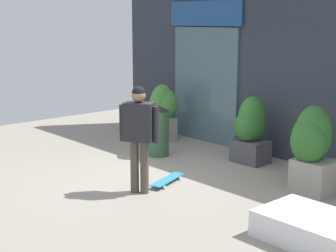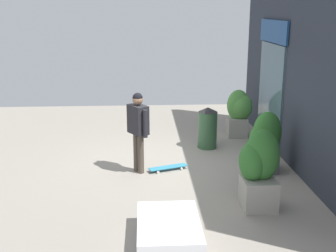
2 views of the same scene
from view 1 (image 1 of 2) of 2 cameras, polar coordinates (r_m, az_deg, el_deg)
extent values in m
plane|color=gray|center=(8.52, -1.54, -6.14)|extent=(12.00, 12.00, 0.00)
cube|color=#2D333D|center=(10.16, 10.73, 7.83)|extent=(8.06, 0.25, 3.91)
cube|color=#47606B|center=(11.08, 4.15, 4.57)|extent=(1.85, 0.06, 2.47)
cube|color=navy|center=(10.99, 4.15, 12.43)|extent=(2.05, 0.05, 0.52)
cylinder|color=#4C4238|center=(7.89, -3.75, -4.52)|extent=(0.13, 0.13, 0.83)
cylinder|color=#4C4238|center=(7.84, -2.65, -4.61)|extent=(0.13, 0.13, 0.83)
cube|color=#232328|center=(7.69, -3.26, 0.48)|extent=(0.52, 0.46, 0.58)
cylinder|color=#232328|center=(7.79, -5.12, 0.35)|extent=(0.09, 0.09, 0.56)
cylinder|color=#232328|center=(7.62, -1.35, 0.13)|extent=(0.09, 0.09, 0.56)
sphere|color=#997051|center=(7.62, -3.30, 3.46)|extent=(0.21, 0.21, 0.21)
sphere|color=black|center=(7.62, -3.30, 3.74)|extent=(0.20, 0.20, 0.20)
cube|color=teal|center=(8.37, -0.08, -5.99)|extent=(0.45, 0.84, 0.02)
cylinder|color=silver|center=(8.65, 0.19, -5.68)|extent=(0.05, 0.06, 0.05)
cylinder|color=silver|center=(8.56, 1.38, -5.87)|extent=(0.05, 0.06, 0.05)
cylinder|color=silver|center=(8.21, -1.60, -6.65)|extent=(0.05, 0.06, 0.05)
cylinder|color=silver|center=(8.12, -0.37, -6.87)|extent=(0.05, 0.06, 0.05)
cube|color=gray|center=(11.31, -0.76, -0.32)|extent=(0.53, 0.49, 0.49)
ellipsoid|color=#4C8C3D|center=(11.27, -0.39, 2.45)|extent=(0.57, 0.60, 0.70)
ellipsoid|color=#4C8C3D|center=(11.32, -0.93, 2.46)|extent=(0.45, 0.46, 0.68)
ellipsoid|color=#4C8C3D|center=(11.21, -0.68, 2.63)|extent=(0.41, 0.58, 0.80)
cube|color=gray|center=(8.23, 16.03, -5.39)|extent=(0.58, 0.56, 0.52)
ellipsoid|color=#2D6628|center=(8.03, 15.37, -1.73)|extent=(0.57, 0.44, 0.67)
ellipsoid|color=#2D6628|center=(8.16, 15.91, -0.88)|extent=(0.56, 0.58, 0.89)
ellipsoid|color=#2D6628|center=(8.06, 15.28, -1.49)|extent=(0.53, 0.37, 0.73)
cube|color=#47474C|center=(9.66, 9.19, -2.80)|extent=(0.63, 0.47, 0.43)
ellipsoid|color=#2D6628|center=(9.57, 9.37, 0.68)|extent=(0.48, 0.59, 0.88)
ellipsoid|color=#2D6628|center=(9.57, 9.03, -0.05)|extent=(0.51, 0.60, 0.60)
cylinder|color=#335938|center=(9.99, -1.19, -0.81)|extent=(0.46, 0.46, 0.89)
cone|color=black|center=(9.89, -1.21, 2.02)|extent=(0.47, 0.47, 0.11)
cube|color=white|center=(6.47, 16.18, -11.02)|extent=(1.33, 0.90, 0.34)
camera|label=2|loc=(5.42, 77.41, 9.63)|focal=46.13mm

